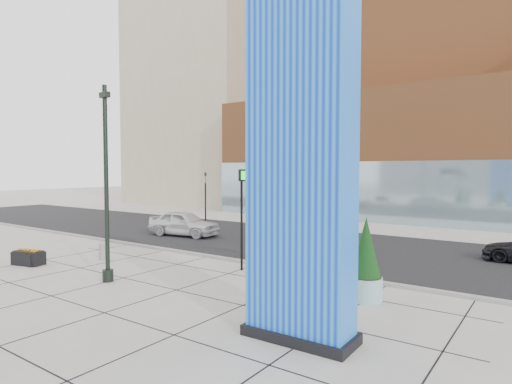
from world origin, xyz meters
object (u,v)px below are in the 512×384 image
Objects in this scene: public_art_sculpture at (292,246)px; overhead_street_sign at (256,184)px; lamp_post at (107,202)px; concrete_bollard at (103,252)px; car_silver_mid at (313,236)px; blue_pylon at (301,158)px; car_white_west at (184,223)px.

public_art_sculpture is 1.10× the size of overhead_street_sign.
lamp_post is 5.11m from concrete_bollard.
lamp_post is at bearing 171.21° from car_silver_mid.
blue_pylon is 13.56m from concrete_bollard.
car_silver_mid is (-0.29, 5.69, -2.96)m from overhead_street_sign.
car_silver_mid is at bearing 112.17° from overhead_street_sign.
public_art_sculpture is at bearing 121.42° from blue_pylon.
public_art_sculpture is at bearing -123.86° from car_white_west.
public_art_sculpture is 1.02× the size of car_silver_mid.
blue_pylon is at bearing -26.35° from overhead_street_sign.
overhead_street_sign is at bearing 49.29° from lamp_post.
overhead_street_sign is 0.91× the size of car_white_west.
concrete_bollard is (-12.52, 2.99, -4.25)m from blue_pylon.
lamp_post reaches higher than concrete_bollard.
concrete_bollard is at bearing 147.19° from lamp_post.
concrete_bollard is at bearing -144.89° from overhead_street_sign.
public_art_sculpture is (5.52, 4.68, -1.83)m from lamp_post.
concrete_bollard is 0.16× the size of car_white_west.
blue_pylon is 12.40× the size of concrete_bollard.
lamp_post is 1.60× the size of car_silver_mid.
car_silver_mid is (7.21, 7.83, 0.39)m from concrete_bollard.
overhead_street_sign is 6.42m from car_silver_mid.
lamp_post is 11.03m from car_silver_mid.
overhead_street_sign is (7.51, 2.13, 3.35)m from concrete_bollard.
concrete_bollard is at bearing 147.85° from car_silver_mid.
car_white_west is (-2.08, 7.54, 0.43)m from concrete_bollard.
public_art_sculpture is at bearing 40.32° from lamp_post.
overhead_street_sign reaches higher than car_silver_mid.
concrete_bollard is (-9.17, -2.33, -0.87)m from public_art_sculpture.
lamp_post is 7.47m from public_art_sculpture.
overhead_street_sign is at bearing -128.43° from car_white_west.
concrete_bollard is at bearing -173.59° from car_white_west.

